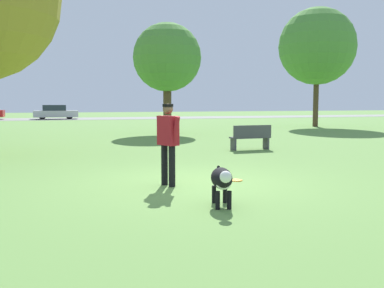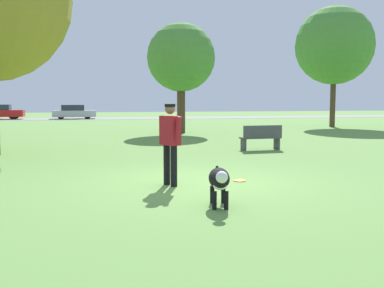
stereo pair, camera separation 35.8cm
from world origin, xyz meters
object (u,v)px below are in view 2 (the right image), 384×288
at_px(dog, 219,180).
at_px(tree_far_right, 334,46).
at_px(frisbee, 239,181).
at_px(park_bench, 261,137).
at_px(person, 170,138).
at_px(tree_mid_center, 181,58).
at_px(parked_car_silver, 74,112).

xyz_separation_m(dog, tree_far_right, (13.58, 19.21, 4.71)).
xyz_separation_m(frisbee, park_bench, (2.73, 5.41, 0.44)).
bearing_deg(person, frisbee, 71.62).
relative_size(frisbee, tree_far_right, 0.03).
height_order(frisbee, park_bench, park_bench).
height_order(person, dog, person).
distance_m(tree_mid_center, parked_car_silver, 21.62).
distance_m(person, tree_far_right, 22.62).
relative_size(tree_far_right, parked_car_silver, 1.94).
height_order(frisbee, tree_mid_center, tree_mid_center).
relative_size(dog, frisbee, 4.10).
relative_size(frisbee, park_bench, 0.18).
distance_m(frisbee, parked_car_silver, 34.84).
distance_m(person, tree_mid_center, 14.83).
relative_size(dog, tree_mid_center, 0.19).
bearing_deg(park_bench, dog, 59.71).
distance_m(frisbee, tree_far_right, 21.82).
height_order(tree_far_right, parked_car_silver, tree_far_right).
xyz_separation_m(frisbee, parked_car_silver, (-3.80, 34.63, 0.63)).
height_order(tree_mid_center, tree_far_right, tree_far_right).
height_order(dog, tree_mid_center, tree_mid_center).
distance_m(dog, tree_mid_center, 16.70).
xyz_separation_m(tree_mid_center, parked_car_silver, (-5.67, 20.62, -3.21)).
xyz_separation_m(tree_mid_center, tree_far_right, (10.62, 3.13, 1.29)).
bearing_deg(parked_car_silver, frisbee, -84.13).
bearing_deg(tree_far_right, parked_car_silver, 132.97).
xyz_separation_m(dog, frisbee, (1.08, 2.07, -0.42)).
height_order(tree_mid_center, parked_car_silver, tree_mid_center).
bearing_deg(frisbee, dog, -117.68).
height_order(parked_car_silver, park_bench, parked_car_silver).
xyz_separation_m(tree_mid_center, park_bench, (0.86, -8.60, -3.40)).
height_order(frisbee, tree_far_right, tree_far_right).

